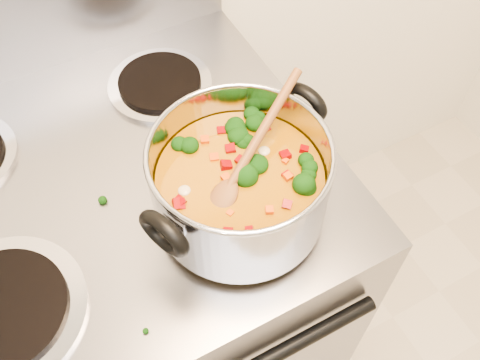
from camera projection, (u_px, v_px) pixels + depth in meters
name	position (u px, v px, depth m)	size (l,w,h in m)	color
electric_range	(137.00, 296.00, 1.23)	(0.76, 0.69, 1.08)	gray
stockpot	(240.00, 184.00, 0.76)	(0.31, 0.25, 0.15)	#A9A9B1
wooden_spoon	(243.00, 164.00, 0.73)	(0.22, 0.14, 0.09)	brown
cooktop_crumbs	(291.00, 248.00, 0.78)	(0.27, 0.30, 0.01)	black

